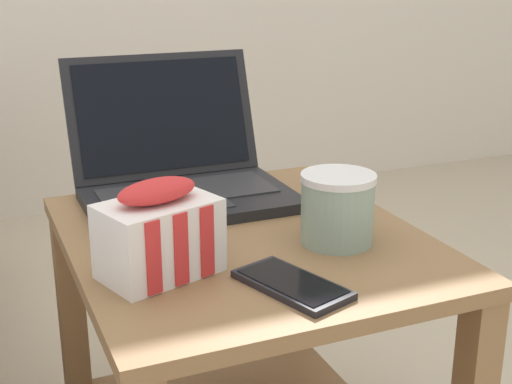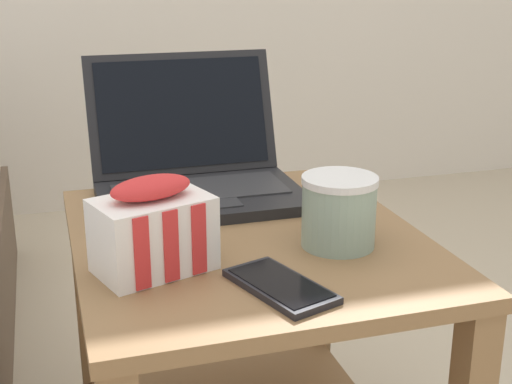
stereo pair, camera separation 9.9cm
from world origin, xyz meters
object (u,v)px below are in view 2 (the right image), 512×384
Objects in this scene: mug_front_left at (339,207)px; cell_phone at (280,286)px; snack_bag at (153,229)px; laptop at (195,168)px.

cell_phone is (-0.13, -0.11, -0.05)m from mug_front_left.
cell_phone is at bearing -36.88° from snack_bag.
laptop is 0.32m from mug_front_left.
snack_bag is 1.01× the size of cell_phone.
laptop is 2.01× the size of snack_bag.
snack_bag is at bearing 143.12° from cell_phone.
laptop reaches higher than mug_front_left.
laptop is at bearing 92.72° from cell_phone.
mug_front_left is at bearing 2.25° from snack_bag.
laptop reaches higher than snack_bag.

